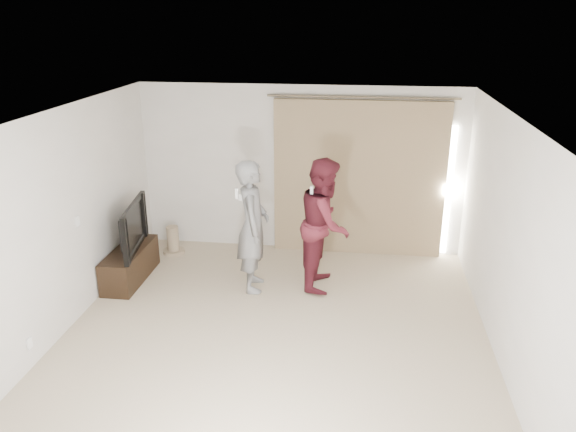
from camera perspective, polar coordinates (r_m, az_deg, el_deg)
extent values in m
plane|color=#BCA58D|center=(6.74, -1.43, -12.33)|extent=(5.50, 5.50, 0.00)
cube|color=silver|center=(8.73, 1.30, 4.72)|extent=(5.00, 0.04, 2.60)
cube|color=silver|center=(6.97, -22.30, -0.87)|extent=(0.04, 5.50, 2.60)
cube|color=white|center=(7.32, -20.60, -0.50)|extent=(0.02, 0.08, 0.12)
cube|color=white|center=(6.69, -24.78, -11.66)|extent=(0.02, 0.08, 0.12)
cube|color=white|center=(5.78, -1.66, 9.99)|extent=(5.00, 5.50, 0.01)
cube|color=#937A5A|center=(8.64, 7.20, 3.71)|extent=(2.60, 0.10, 2.40)
cylinder|color=brown|center=(8.38, 7.57, 11.87)|extent=(2.80, 0.03, 0.03)
cube|color=white|center=(8.83, 16.02, 2.41)|extent=(0.08, 0.04, 2.00)
cube|color=black|center=(8.30, -15.73, -4.75)|extent=(0.42, 1.20, 0.46)
imported|color=black|center=(8.09, -16.11, -1.07)|extent=(0.33, 1.19, 0.68)
cylinder|color=tan|center=(9.10, -11.52, -3.54)|extent=(0.34, 0.34, 0.06)
cylinder|color=tan|center=(9.02, -11.62, -2.23)|extent=(0.19, 0.19, 0.39)
imported|color=slate|center=(7.52, -3.59, -1.03)|extent=(0.52, 0.71, 1.81)
cube|color=white|center=(7.30, -5.21, 2.30)|extent=(0.04, 0.04, 0.14)
cube|color=white|center=(7.55, -4.82, 1.93)|extent=(0.05, 0.05, 0.09)
imported|color=#581924|center=(7.61, 3.79, -0.77)|extent=(0.74, 0.92, 1.82)
cube|color=white|center=(7.37, 2.42, 2.54)|extent=(0.04, 0.04, 0.14)
cube|color=white|center=(7.62, 2.56, 2.17)|extent=(0.05, 0.05, 0.09)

